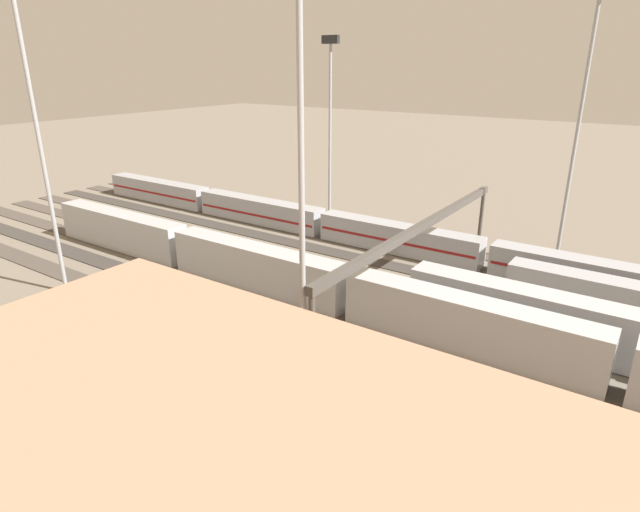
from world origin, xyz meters
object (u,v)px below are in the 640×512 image
Objects in this scene: light_mast_0 at (330,107)px; train_on_track_1 at (398,238)px; light_mast_3 at (32,102)px; light_mast_1 at (301,142)px; signal_gantry at (422,232)px; train_on_track_5 at (348,293)px; light_mast_2 at (583,100)px.

train_on_track_1 is at bearing 152.14° from light_mast_0.
light_mast_0 is 42.45m from light_mast_3.
light_mast_1 is at bearing 103.91° from train_on_track_1.
signal_gantry is at bearing -148.81° from light_mast_3.
train_on_track_5 is at bearing 102.86° from train_on_track_1.
signal_gantry is (-8.70, 12.50, 5.72)m from train_on_track_1.
light_mast_2 is (-14.04, -27.91, 17.53)m from train_on_track_5.
light_mast_0 is 0.70× the size of signal_gantry.
train_on_track_1 is at bearing 23.02° from light_mast_2.
light_mast_3 is (32.69, 0.43, 1.30)m from light_mast_1.
light_mast_3 reaches higher than train_on_track_1.
light_mast_3 is at bearing 23.48° from train_on_track_5.
train_on_track_5 is 2.95× the size of light_mast_2.
light_mast_2 reaches higher than signal_gantry.
signal_gantry is at bearing 64.11° from light_mast_2.
light_mast_0 is 35.57m from light_mast_2.
train_on_track_1 is 24.70m from light_mast_0.
light_mast_0 reaches higher than train_on_track_1.
light_mast_3 is 41.09m from signal_gantry.
light_mast_2 is at bearing -116.70° from train_on_track_5.
light_mast_1 is at bearing -179.25° from light_mast_3.
light_mast_3 reaches higher than light_mast_2.
train_on_track_1 is 20.52m from train_on_track_5.
light_mast_0 is 0.86× the size of light_mast_2.
light_mast_1 is at bearing 121.11° from light_mast_0.
signal_gantry is (-25.56, 21.41, -9.98)m from light_mast_0.
light_mast_1 is at bearing 87.97° from signal_gantry.
light_mast_0 is at bearing -53.45° from train_on_track_5.
signal_gantry is at bearing 124.83° from train_on_track_1.
light_mast_3 is at bearing 52.95° from train_on_track_1.
light_mast_2 reaches higher than light_mast_0.
light_mast_0 reaches higher than signal_gantry.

